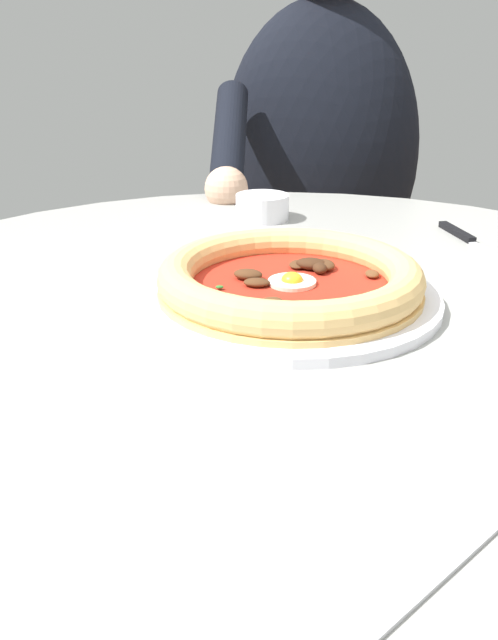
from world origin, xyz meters
The scene contains 7 objects.
dining_table centered at (0.00, 0.00, 0.59)m, with size 1.05×1.05×0.71m.
pizza_on_plate centered at (-0.01, -0.02, 0.73)m, with size 0.30×0.30×0.05m.
steak_knife centered at (-0.28, -0.19, 0.72)m, with size 0.02×0.22×0.01m.
ramekin_capers centered at (-0.04, -0.34, 0.73)m, with size 0.08×0.08×0.04m.
fork_utensil centered at (0.00, 0.37, 0.71)m, with size 0.14×0.10×0.00m.
diner_person centered at (-0.22, -0.72, 0.54)m, with size 0.47×0.48×1.19m.
cafe_chair_diner centered at (-0.26, -0.86, 0.51)m, with size 0.54×0.54×0.85m.
Camera 1 is at (0.14, 0.61, 0.97)m, focal length 38.41 mm.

